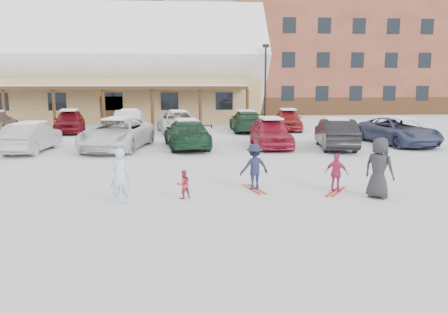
{
  "coord_description": "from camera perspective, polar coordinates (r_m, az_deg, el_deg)",
  "views": [
    {
      "loc": [
        -0.73,
        -12.47,
        3.3
      ],
      "look_at": [
        0.3,
        1.0,
        1.0
      ],
      "focal_mm": 35.0,
      "sensor_mm": 36.0,
      "label": 1
    }
  ],
  "objects": [
    {
      "name": "parked_car_1",
      "position": [
        22.79,
        -23.87,
        2.3
      ],
      "size": [
        1.76,
        4.37,
        1.41
      ],
      "primitive_type": "imported",
      "rotation": [
        0.0,
        0.0,
        3.08
      ],
      "color": "#9E9EA3",
      "rests_on": "ground"
    },
    {
      "name": "parked_car_11",
      "position": [
        29.65,
        2.91,
        4.63
      ],
      "size": [
        1.98,
        4.87,
        1.41
      ],
      "primitive_type": "imported",
      "rotation": [
        0.0,
        0.0,
        3.14
      ],
      "color": "#1C3D27",
      "rests_on": "ground"
    },
    {
      "name": "parked_car_10",
      "position": [
        28.89,
        -5.98,
        4.51
      ],
      "size": [
        3.26,
        5.58,
        1.46
      ],
      "primitive_type": "imported",
      "rotation": [
        0.0,
        0.0,
        0.17
      ],
      "color": "white",
      "rests_on": "ground"
    },
    {
      "name": "conifer_3",
      "position": [
        56.9,
        2.47,
        11.48
      ],
      "size": [
        3.96,
        3.96,
        9.18
      ],
      "color": "black",
      "rests_on": "ground"
    },
    {
      "name": "toddler_red",
      "position": [
        12.57,
        -5.31,
        -3.64
      ],
      "size": [
        0.5,
        0.45,
        0.84
      ],
      "primitive_type": "imported",
      "rotation": [
        0.0,
        0.0,
        3.56
      ],
      "color": "#AE2A36",
      "rests_on": "ground"
    },
    {
      "name": "parked_car_5",
      "position": [
        22.67,
        14.38,
        2.9
      ],
      "size": [
        2.28,
        4.74,
        1.5
      ],
      "primitive_type": "imported",
      "rotation": [
        0.0,
        0.0,
        2.98
      ],
      "color": "black",
      "rests_on": "ground"
    },
    {
      "name": "parked_car_2",
      "position": [
        22.33,
        -13.75,
        2.91
      ],
      "size": [
        3.47,
        5.96,
        1.56
      ],
      "primitive_type": "imported",
      "rotation": [
        0.0,
        0.0,
        -0.16
      ],
      "color": "silver",
      "rests_on": "ground"
    },
    {
      "name": "day_lodge",
      "position": [
        41.27,
        -16.2,
        10.18
      ],
      "size": [
        29.12,
        12.5,
        10.38
      ],
      "color": "tan",
      "rests_on": "ground"
    },
    {
      "name": "skis_child_magenta",
      "position": [
        13.75,
        14.38,
        -4.47
      ],
      "size": [
        0.95,
        1.27,
        0.03
      ],
      "primitive_type": "cube",
      "rotation": [
        0.0,
        0.0,
        2.55
      ],
      "color": "red",
      "rests_on": "ground"
    },
    {
      "name": "parked_car_9",
      "position": [
        29.29,
        -12.24,
        4.49
      ],
      "size": [
        1.89,
        4.75,
        1.54
      ],
      "primitive_type": "imported",
      "rotation": [
        0.0,
        0.0,
        3.2
      ],
      "color": "silver",
      "rests_on": "ground"
    },
    {
      "name": "parked_car_3",
      "position": [
        22.24,
        -4.88,
        2.97
      ],
      "size": [
        2.69,
        5.21,
        1.44
      ],
      "primitive_type": "imported",
      "rotation": [
        0.0,
        0.0,
        3.28
      ],
      "color": "#143521",
      "rests_on": "ground"
    },
    {
      "name": "parked_car_6",
      "position": [
        25.17,
        21.81,
        3.09
      ],
      "size": [
        3.19,
        5.49,
        1.44
      ],
      "primitive_type": "imported",
      "rotation": [
        0.0,
        0.0,
        0.16
      ],
      "color": "#374061",
      "rests_on": "ground"
    },
    {
      "name": "child_magenta",
      "position": [
        13.62,
        14.48,
        -2.1
      ],
      "size": [
        0.74,
        0.63,
        1.19
      ],
      "primitive_type": "imported",
      "rotation": [
        0.0,
        0.0,
        2.55
      ],
      "color": "#BA2864",
      "rests_on": "ground"
    },
    {
      "name": "parked_car_8",
      "position": [
        30.63,
        -19.51,
        4.36
      ],
      "size": [
        2.53,
        4.71,
        1.52
      ],
      "primitive_type": "imported",
      "rotation": [
        0.0,
        0.0,
        0.17
      ],
      "color": "maroon",
      "rests_on": "ground"
    },
    {
      "name": "alpine_hotel",
      "position": [
        52.92,
        12.57,
        15.22
      ],
      "size": [
        31.48,
        14.01,
        21.48
      ],
      "color": "brown",
      "rests_on": "ground"
    },
    {
      "name": "adult_skier",
      "position": [
        12.25,
        -13.44,
        -2.49
      ],
      "size": [
        0.63,
        0.47,
        1.55
      ],
      "primitive_type": "imported",
      "rotation": [
        0.0,
        0.0,
        3.33
      ],
      "color": "#ADD3F1",
      "rests_on": "ground"
    },
    {
      "name": "parked_car_4",
      "position": [
        22.5,
        6.11,
        3.12
      ],
      "size": [
        1.82,
        4.45,
        1.51
      ],
      "primitive_type": "imported",
      "rotation": [
        0.0,
        0.0,
        0.01
      ],
      "color": "#A41D36",
      "rests_on": "ground"
    },
    {
      "name": "ground",
      "position": [
        12.92,
        -0.99,
        -5.14
      ],
      "size": [
        160.0,
        160.0,
        0.0
      ],
      "primitive_type": "plane",
      "color": "silver",
      "rests_on": "ground"
    },
    {
      "name": "bystander_dark",
      "position": [
        13.26,
        19.6,
        -1.41
      ],
      "size": [
        0.99,
        1.02,
        1.76
      ],
      "primitive_type": "imported",
      "rotation": [
        0.0,
        0.0,
        2.29
      ],
      "color": "#262628",
      "rests_on": "ground"
    },
    {
      "name": "child_navy",
      "position": [
        13.53,
        3.98,
        -1.35
      ],
      "size": [
        1.03,
        0.75,
        1.44
      ],
      "primitive_type": "imported",
      "rotation": [
        0.0,
        0.0,
        3.39
      ],
      "color": "#191E39",
      "rests_on": "ground"
    },
    {
      "name": "forested_hillside",
      "position": [
        98.73,
        -4.11,
        18.79
      ],
      "size": [
        300.0,
        70.0,
        38.0
      ],
      "primitive_type": "cube",
      "color": "black",
      "rests_on": "ground"
    },
    {
      "name": "conifer_4",
      "position": [
        68.08,
        26.87,
        11.38
      ],
      "size": [
        5.06,
        5.06,
        11.73
      ],
      "color": "black",
      "rests_on": "ground"
    },
    {
      "name": "lamp_post",
      "position": [
        35.91,
        5.42,
        10.03
      ],
      "size": [
        0.5,
        0.25,
        6.3
      ],
      "color": "black",
      "rests_on": "ground"
    },
    {
      "name": "parked_car_12",
      "position": [
        30.74,
        8.36,
        4.78
      ],
      "size": [
        2.26,
        4.51,
        1.47
      ],
      "primitive_type": "imported",
      "rotation": [
        0.0,
        0.0,
        -0.12
      ],
      "color": "maroon",
      "rests_on": "ground"
    },
    {
      "name": "skis_child_navy",
      "position": [
        13.68,
        3.94,
        -4.25
      ],
      "size": [
        0.54,
        1.41,
        0.03
      ],
      "primitive_type": "cube",
      "rotation": [
        0.0,
        0.0,
        3.39
      ],
      "color": "red",
      "rests_on": "ground"
    }
  ]
}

